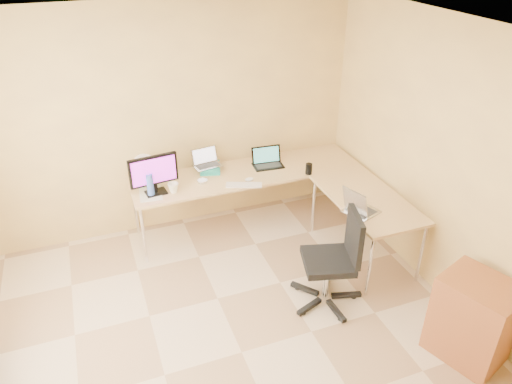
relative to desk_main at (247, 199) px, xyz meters
name	(u,v)px	position (x,y,z in m)	size (l,w,h in m)	color
floor	(242,352)	(-0.72, -1.85, -0.36)	(4.50, 4.50, 0.00)	#CFB592
ceiling	(235,47)	(-0.72, -1.85, 2.24)	(4.50, 4.50, 0.00)	white
wall_back	(173,121)	(-0.72, 0.40, 0.93)	(4.50, 4.50, 0.00)	#DFBC66
wall_right	(468,180)	(1.38, -1.85, 0.93)	(4.50, 4.50, 0.00)	#DFBC66
desk_main	(247,199)	(0.00, 0.00, 0.00)	(2.65, 0.70, 0.73)	tan
desk_return	(364,227)	(0.98, -1.00, 0.00)	(0.70, 1.30, 0.73)	tan
monitor	(154,175)	(-1.07, -0.12, 0.58)	(0.51, 0.16, 0.44)	black
book_stack	(210,168)	(-0.38, 0.20, 0.39)	(0.23, 0.31, 0.05)	#18857C
laptop_center	(207,158)	(-0.41, 0.20, 0.52)	(0.31, 0.24, 0.20)	#B8B8B8
laptop_black	(268,158)	(0.28, 0.05, 0.48)	(0.35, 0.26, 0.22)	black
keyboard	(244,185)	(-0.14, -0.30, 0.37)	(0.39, 0.11, 0.02)	silver
mouse	(249,179)	(-0.05, -0.21, 0.38)	(0.10, 0.07, 0.04)	white
mug	(173,188)	(-0.89, -0.17, 0.42)	(0.11, 0.11, 0.11)	white
cd_stack	(203,181)	(-0.55, -0.07, 0.38)	(0.11, 0.11, 0.03)	white
water_bottle	(150,185)	(-1.13, -0.16, 0.49)	(0.07, 0.07, 0.25)	#3C5DB2
papers	(151,193)	(-1.13, -0.11, 0.37)	(0.23, 0.33, 0.01)	beige
white_box	(145,178)	(-1.13, 0.20, 0.40)	(0.20, 0.15, 0.07)	white
desk_fan	(144,168)	(-1.13, 0.20, 0.52)	(0.24, 0.24, 0.31)	white
black_cup	(309,169)	(0.64, -0.30, 0.43)	(0.07, 0.07, 0.13)	black
laptop_return	(362,202)	(0.76, -1.22, 0.48)	(0.28, 0.36, 0.24)	#A5A5A5
office_chair	(328,259)	(0.26, -1.51, 0.14)	(0.59, 0.59, 0.99)	black
cabinet	(472,321)	(1.08, -2.52, -0.01)	(0.47, 0.58, 0.81)	brown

